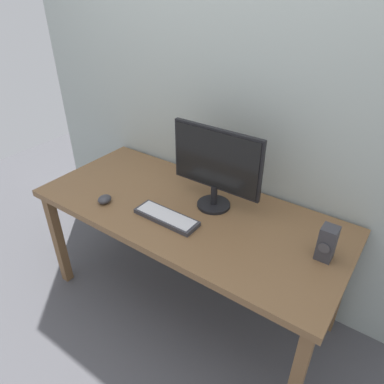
{
  "coord_description": "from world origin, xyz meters",
  "views": [
    {
      "loc": [
        0.95,
        -1.3,
        1.86
      ],
      "look_at": [
        0.03,
        0.0,
        0.87
      ],
      "focal_mm": 32.92,
      "sensor_mm": 36.0,
      "label": 1
    }
  ],
  "objects_px": {
    "desk": "(188,219)",
    "monitor": "(216,165)",
    "speaker_right": "(327,243)",
    "keyboard_primary": "(166,217)",
    "mouse": "(105,199)"
  },
  "relations": [
    {
      "from": "desk",
      "to": "monitor",
      "type": "relative_size",
      "value": 3.36
    },
    {
      "from": "keyboard_primary",
      "to": "mouse",
      "type": "bearing_deg",
      "value": -168.59
    },
    {
      "from": "keyboard_primary",
      "to": "speaker_right",
      "type": "height_order",
      "value": "speaker_right"
    },
    {
      "from": "mouse",
      "to": "speaker_right",
      "type": "relative_size",
      "value": 0.49
    },
    {
      "from": "mouse",
      "to": "speaker_right",
      "type": "distance_m",
      "value": 1.19
    },
    {
      "from": "desk",
      "to": "speaker_right",
      "type": "height_order",
      "value": "speaker_right"
    },
    {
      "from": "desk",
      "to": "mouse",
      "type": "xyz_separation_m",
      "value": [
        -0.42,
        -0.22,
        0.09
      ]
    },
    {
      "from": "keyboard_primary",
      "to": "mouse",
      "type": "distance_m",
      "value": 0.39
    },
    {
      "from": "desk",
      "to": "speaker_right",
      "type": "xyz_separation_m",
      "value": [
        0.74,
        0.04,
        0.16
      ]
    },
    {
      "from": "monitor",
      "to": "mouse",
      "type": "bearing_deg",
      "value": -147.12
    },
    {
      "from": "monitor",
      "to": "mouse",
      "type": "xyz_separation_m",
      "value": [
        -0.52,
        -0.34,
        -0.23
      ]
    },
    {
      "from": "monitor",
      "to": "mouse",
      "type": "distance_m",
      "value": 0.66
    },
    {
      "from": "keyboard_primary",
      "to": "speaker_right",
      "type": "relative_size",
      "value": 2.12
    },
    {
      "from": "desk",
      "to": "keyboard_primary",
      "type": "distance_m",
      "value": 0.17
    },
    {
      "from": "monitor",
      "to": "speaker_right",
      "type": "distance_m",
      "value": 0.66
    }
  ]
}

